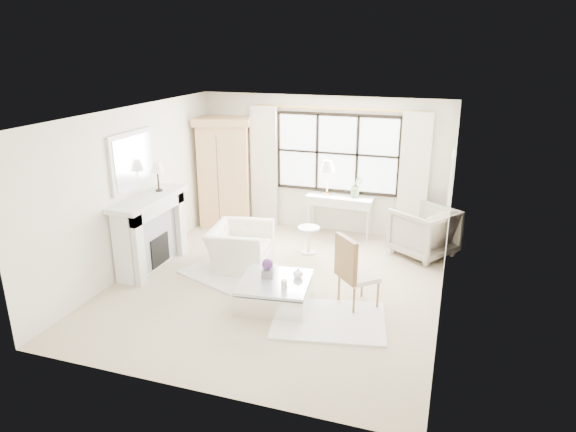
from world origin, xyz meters
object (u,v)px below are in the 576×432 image
Objects in this scene: armoire at (224,171)px; club_armchair at (240,247)px; console_table at (340,215)px; coffee_table at (275,293)px.

club_armchair is (1.16, -1.90, -0.78)m from armoire.
club_armchair is at bearing -76.21° from armoire.
armoire is 1.70× the size of console_table.
armoire is at bearing -174.26° from console_table.
console_table is 1.18× the size of coffee_table.
club_armchair is 0.98× the size of coffee_table.
armoire reaches higher than club_armchair.
club_armchair is (-1.26, -2.04, -0.04)m from console_table.
coffee_table is (1.01, -1.09, -0.17)m from club_armchair.
console_table reaches higher than club_armchair.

